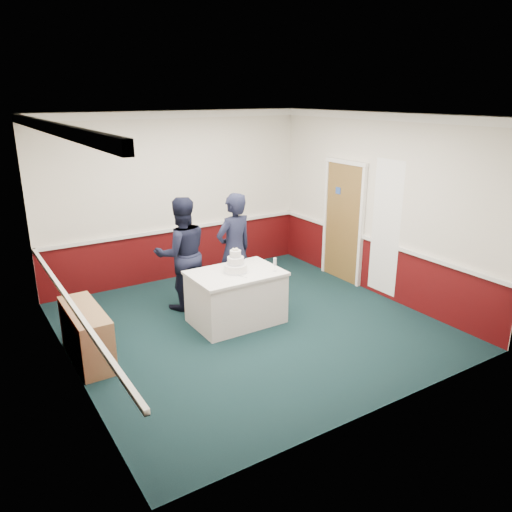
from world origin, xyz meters
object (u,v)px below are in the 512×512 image
sideboard (87,334)px  champagne_flute (275,262)px  person_woman (234,250)px  cake_table (236,297)px  wedding_cake (236,265)px  cake_knife (241,276)px  person_man (182,254)px

sideboard → champagne_flute: size_ratio=5.85×
sideboard → person_woman: bearing=11.8°
cake_table → wedding_cake: bearing=90.0°
cake_table → cake_knife: size_ratio=6.00×
sideboard → cake_knife: cake_knife is taller
cake_table → champagne_flute: 0.78m
sideboard → cake_table: (2.17, -0.05, 0.05)m
wedding_cake → sideboard: bearing=178.6°
cake_knife → champagne_flute: (0.53, -0.08, 0.14)m
cake_knife → wedding_cake: bearing=60.9°
person_woman → wedding_cake: bearing=51.9°
cake_knife → champagne_flute: size_ratio=1.07×
wedding_cake → person_man: (-0.43, 0.92, -0.01)m
cake_knife → person_man: (-0.40, 1.12, 0.10)m
person_man → person_woman: size_ratio=0.98×
sideboard → person_man: person_man is taller
cake_knife → champagne_flute: 0.55m
wedding_cake → person_woman: 0.65m
champagne_flute → person_man: (-0.93, 1.20, -0.03)m
sideboard → cake_knife: 2.20m
champagne_flute → person_woman: size_ratio=0.11×
sideboard → cake_table: cake_table is taller
wedding_cake → champagne_flute: bearing=-29.2°
cake_table → person_man: person_man is taller
wedding_cake → person_woman: bearing=61.8°
person_man → wedding_cake: bearing=123.8°
sideboard → cake_table: size_ratio=0.91×
sideboard → champagne_flute: champagne_flute is taller
cake_knife → person_man: 1.20m
sideboard → wedding_cake: size_ratio=3.30×
cake_table → cake_knife: (-0.03, -0.20, 0.39)m
sideboard → cake_table: bearing=-1.4°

